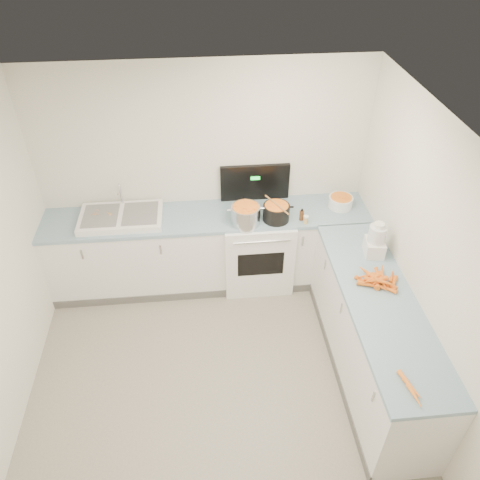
{
  "coord_description": "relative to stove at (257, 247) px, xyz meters",
  "views": [
    {
      "loc": [
        -0.04,
        -2.41,
        3.83
      ],
      "look_at": [
        0.3,
        1.1,
        1.05
      ],
      "focal_mm": 35.0,
      "sensor_mm": 36.0,
      "label": 1
    }
  ],
  "objects": [
    {
      "name": "floor",
      "position": [
        -0.55,
        -1.69,
        -0.47
      ],
      "size": [
        3.5,
        4.0,
        0.0
      ],
      "primitive_type": null,
      "color": "gray",
      "rests_on": "ground"
    },
    {
      "name": "ceiling",
      "position": [
        -0.55,
        -1.69,
        2.03
      ],
      "size": [
        3.5,
        4.0,
        0.0
      ],
      "primitive_type": null,
      "rotation": [
        3.14,
        0.0,
        0.0
      ],
      "color": "silver",
      "rests_on": "ground"
    },
    {
      "name": "wall_back",
      "position": [
        -0.55,
        0.31,
        0.78
      ],
      "size": [
        3.5,
        0.0,
        2.5
      ],
      "primitive_type": null,
      "rotation": [
        1.57,
        0.0,
        0.0
      ],
      "color": "silver",
      "rests_on": "ground"
    },
    {
      "name": "wall_right",
      "position": [
        1.2,
        -1.69,
        0.78
      ],
      "size": [
        0.0,
        4.0,
        2.5
      ],
      "primitive_type": null,
      "rotation": [
        1.57,
        0.0,
        -1.57
      ],
      "color": "silver",
      "rests_on": "ground"
    },
    {
      "name": "counter_back",
      "position": [
        -0.55,
        0.01,
        -0.0
      ],
      "size": [
        3.5,
        0.62,
        0.94
      ],
      "color": "white",
      "rests_on": "ground"
    },
    {
      "name": "counter_right",
      "position": [
        0.9,
        -1.39,
        -0.0
      ],
      "size": [
        0.62,
        2.2,
        0.94
      ],
      "color": "white",
      "rests_on": "ground"
    },
    {
      "name": "stove",
      "position": [
        0.0,
        0.0,
        0.0
      ],
      "size": [
        0.76,
        0.65,
        1.36
      ],
      "color": "white",
      "rests_on": "ground"
    },
    {
      "name": "sink",
      "position": [
        -1.45,
        0.02,
        0.5
      ],
      "size": [
        0.86,
        0.52,
        0.31
      ],
      "color": "white",
      "rests_on": "counter_back"
    },
    {
      "name": "steel_pot",
      "position": [
        -0.15,
        -0.16,
        0.56
      ],
      "size": [
        0.38,
        0.38,
        0.22
      ],
      "primitive_type": "cylinder",
      "rotation": [
        0.0,
        0.0,
        -0.33
      ],
      "color": "silver",
      "rests_on": "stove"
    },
    {
      "name": "black_pot",
      "position": [
        0.18,
        -0.13,
        0.55
      ],
      "size": [
        0.37,
        0.37,
        0.2
      ],
      "primitive_type": "cylinder",
      "rotation": [
        0.0,
        0.0,
        -0.42
      ],
      "color": "black",
      "rests_on": "stove"
    },
    {
      "name": "wooden_spoon",
      "position": [
        0.18,
        -0.13,
        0.65
      ],
      "size": [
        0.2,
        0.37,
        0.02
      ],
      "primitive_type": "cylinder",
      "rotation": [
        1.57,
        0.0,
        0.46
      ],
      "color": "#AD7A47",
      "rests_on": "black_pot"
    },
    {
      "name": "mixing_bowl",
      "position": [
        0.92,
        0.04,
        0.53
      ],
      "size": [
        0.27,
        0.27,
        0.12
      ],
      "primitive_type": "cylinder",
      "rotation": [
        0.0,
        0.0,
        -0.02
      ],
      "color": "white",
      "rests_on": "counter_back"
    },
    {
      "name": "extract_bottle",
      "position": [
        0.44,
        -0.17,
        0.52
      ],
      "size": [
        0.04,
        0.04,
        0.11
      ],
      "primitive_type": "cylinder",
      "color": "#593319",
      "rests_on": "counter_back"
    },
    {
      "name": "spice_jar",
      "position": [
        0.47,
        -0.23,
        0.5
      ],
      "size": [
        0.04,
        0.04,
        0.08
      ],
      "primitive_type": "cylinder",
      "color": "#E5B266",
      "rests_on": "counter_back"
    },
    {
      "name": "food_processor",
      "position": [
        1.02,
        -0.78,
        0.62
      ],
      "size": [
        0.2,
        0.24,
        0.36
      ],
      "color": "white",
      "rests_on": "counter_right"
    },
    {
      "name": "carrot_pile",
      "position": [
        0.92,
        -1.19,
        0.5
      ],
      "size": [
        0.41,
        0.36,
        0.09
      ],
      "color": "orange",
      "rests_on": "counter_right"
    },
    {
      "name": "peeled_carrots",
      "position": [
        0.8,
        -2.28,
        0.49
      ],
      "size": [
        0.11,
        0.31,
        0.04
      ],
      "color": "orange",
      "rests_on": "counter_right"
    },
    {
      "name": "peelings",
      "position": [
        -1.66,
        0.02,
        0.54
      ],
      "size": [
        0.24,
        0.21,
        0.01
      ],
      "color": "tan",
      "rests_on": "sink"
    }
  ]
}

